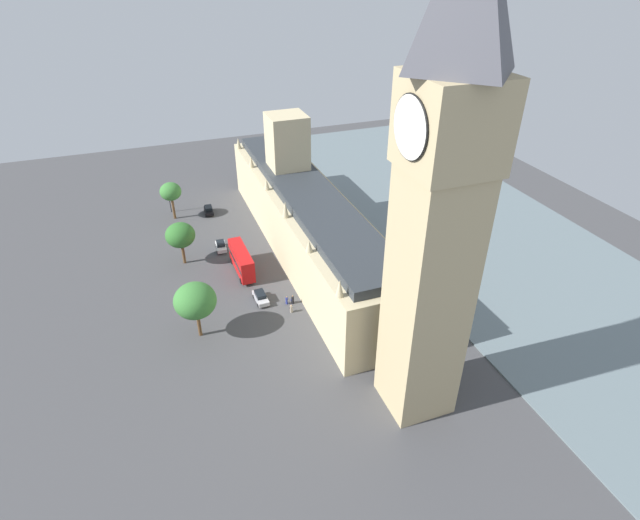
{
  "coord_description": "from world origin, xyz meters",
  "views": [
    {
      "loc": [
        26.18,
        82.45,
        52.75
      ],
      "look_at": [
        1.0,
        14.65,
        7.21
      ],
      "focal_mm": 28.08,
      "sensor_mm": 36.0,
      "label": 1
    }
  ],
  "objects_px": {
    "pedestrian_under_trees": "(287,300)",
    "plane_tree_near_tower": "(180,235)",
    "pedestrian_far_end": "(291,309)",
    "parliament_building": "(306,217)",
    "street_lamp_slot_10": "(169,194)",
    "clock_tower": "(441,194)",
    "double_decker_bus_by_river_gate": "(241,260)",
    "pedestrian_midblock": "(293,300)",
    "plane_tree_leading": "(171,192)",
    "car_black_trailing": "(209,210)",
    "plane_tree_opposite_hall": "(195,301)",
    "car_white_corner": "(221,246)",
    "car_silver_kerbside": "(261,297)"
  },
  "relations": [
    {
      "from": "pedestrian_midblock",
      "to": "clock_tower",
      "type": "bearing_deg",
      "value": -152.85
    },
    {
      "from": "plane_tree_opposite_hall",
      "to": "plane_tree_near_tower",
      "type": "height_order",
      "value": "plane_tree_opposite_hall"
    },
    {
      "from": "pedestrian_midblock",
      "to": "plane_tree_near_tower",
      "type": "xyz_separation_m",
      "value": [
        15.84,
        -19.95,
        5.41
      ]
    },
    {
      "from": "parliament_building",
      "to": "clock_tower",
      "type": "height_order",
      "value": "clock_tower"
    },
    {
      "from": "pedestrian_midblock",
      "to": "car_silver_kerbside",
      "type": "bearing_deg",
      "value": 71.73
    },
    {
      "from": "car_silver_kerbside",
      "to": "plane_tree_leading",
      "type": "relative_size",
      "value": 0.52
    },
    {
      "from": "pedestrian_midblock",
      "to": "plane_tree_opposite_hall",
      "type": "bearing_deg",
      "value": 108.24
    },
    {
      "from": "pedestrian_under_trees",
      "to": "plane_tree_opposite_hall",
      "type": "height_order",
      "value": "plane_tree_opposite_hall"
    },
    {
      "from": "car_black_trailing",
      "to": "car_white_corner",
      "type": "distance_m",
      "value": 17.27
    },
    {
      "from": "double_decker_bus_by_river_gate",
      "to": "plane_tree_leading",
      "type": "bearing_deg",
      "value": 107.76
    },
    {
      "from": "parliament_building",
      "to": "plane_tree_near_tower",
      "type": "relative_size",
      "value": 8.14
    },
    {
      "from": "car_black_trailing",
      "to": "car_silver_kerbside",
      "type": "relative_size",
      "value": 0.93
    },
    {
      "from": "double_decker_bus_by_river_gate",
      "to": "car_silver_kerbside",
      "type": "bearing_deg",
      "value": -86.4
    },
    {
      "from": "clock_tower",
      "to": "car_white_corner",
      "type": "distance_m",
      "value": 59.58
    },
    {
      "from": "clock_tower",
      "to": "pedestrian_far_end",
      "type": "distance_m",
      "value": 39.65
    },
    {
      "from": "pedestrian_under_trees",
      "to": "plane_tree_near_tower",
      "type": "xyz_separation_m",
      "value": [
        14.86,
        -19.72,
        5.46
      ]
    },
    {
      "from": "pedestrian_under_trees",
      "to": "double_decker_bus_by_river_gate",
      "type": "bearing_deg",
      "value": -118.73
    },
    {
      "from": "double_decker_bus_by_river_gate",
      "to": "plane_tree_opposite_hall",
      "type": "xyz_separation_m",
      "value": [
        10.39,
        15.65,
        4.17
      ]
    },
    {
      "from": "double_decker_bus_by_river_gate",
      "to": "street_lamp_slot_10",
      "type": "bearing_deg",
      "value": 106.32
    },
    {
      "from": "pedestrian_under_trees",
      "to": "plane_tree_near_tower",
      "type": "relative_size",
      "value": 0.18
    },
    {
      "from": "clock_tower",
      "to": "parliament_building",
      "type": "bearing_deg",
      "value": -89.32
    },
    {
      "from": "clock_tower",
      "to": "car_white_corner",
      "type": "bearing_deg",
      "value": -70.67
    },
    {
      "from": "clock_tower",
      "to": "double_decker_bus_by_river_gate",
      "type": "xyz_separation_m",
      "value": [
        14.85,
        -39.12,
        -28.03
      ]
    },
    {
      "from": "parliament_building",
      "to": "pedestrian_under_trees",
      "type": "xyz_separation_m",
      "value": [
        9.37,
        16.57,
        -6.47
      ]
    },
    {
      "from": "plane_tree_near_tower",
      "to": "street_lamp_slot_10",
      "type": "bearing_deg",
      "value": -90.05
    },
    {
      "from": "car_silver_kerbside",
      "to": "pedestrian_midblock",
      "type": "height_order",
      "value": "car_silver_kerbside"
    },
    {
      "from": "pedestrian_far_end",
      "to": "plane_tree_near_tower",
      "type": "distance_m",
      "value": 27.29
    },
    {
      "from": "car_black_trailing",
      "to": "plane_tree_opposite_hall",
      "type": "xyz_separation_m",
      "value": [
        8.61,
        42.48,
        5.92
      ]
    },
    {
      "from": "pedestrian_far_end",
      "to": "parliament_building",
      "type": "bearing_deg",
      "value": 44.42
    },
    {
      "from": "plane_tree_near_tower",
      "to": "street_lamp_slot_10",
      "type": "distance_m",
      "value": 23.68
    },
    {
      "from": "plane_tree_near_tower",
      "to": "parliament_building",
      "type": "bearing_deg",
      "value": 172.6
    },
    {
      "from": "double_decker_bus_by_river_gate",
      "to": "street_lamp_slot_10",
      "type": "distance_m",
      "value": 32.34
    },
    {
      "from": "parliament_building",
      "to": "car_silver_kerbside",
      "type": "height_order",
      "value": "parliament_building"
    },
    {
      "from": "clock_tower",
      "to": "pedestrian_under_trees",
      "type": "height_order",
      "value": "clock_tower"
    },
    {
      "from": "pedestrian_midblock",
      "to": "street_lamp_slot_10",
      "type": "height_order",
      "value": "street_lamp_slot_10"
    },
    {
      "from": "car_silver_kerbside",
      "to": "pedestrian_midblock",
      "type": "bearing_deg",
      "value": 151.1
    },
    {
      "from": "car_black_trailing",
      "to": "plane_tree_leading",
      "type": "xyz_separation_m",
      "value": [
        7.68,
        -0.29,
        5.69
      ]
    },
    {
      "from": "double_decker_bus_by_river_gate",
      "to": "pedestrian_far_end",
      "type": "xyz_separation_m",
      "value": [
        -4.98,
        15.1,
        -1.93
      ]
    },
    {
      "from": "plane_tree_opposite_hall",
      "to": "plane_tree_near_tower",
      "type": "distance_m",
      "value": 22.79
    },
    {
      "from": "street_lamp_slot_10",
      "to": "car_black_trailing",
      "type": "bearing_deg",
      "value": 154.22
    },
    {
      "from": "pedestrian_far_end",
      "to": "pedestrian_midblock",
      "type": "xyz_separation_m",
      "value": [
        -0.98,
        -2.28,
        0.06
      ]
    },
    {
      "from": "plane_tree_opposite_hall",
      "to": "double_decker_bus_by_river_gate",
      "type": "bearing_deg",
      "value": -123.6
    },
    {
      "from": "car_silver_kerbside",
      "to": "pedestrian_far_end",
      "type": "xyz_separation_m",
      "value": [
        -4.06,
        4.81,
        -0.19
      ]
    },
    {
      "from": "parliament_building",
      "to": "plane_tree_leading",
      "type": "bearing_deg",
      "value": -44.2
    },
    {
      "from": "car_white_corner",
      "to": "car_silver_kerbside",
      "type": "distance_m",
      "value": 20.11
    },
    {
      "from": "clock_tower",
      "to": "plane_tree_leading",
      "type": "bearing_deg",
      "value": -69.85
    },
    {
      "from": "car_silver_kerbside",
      "to": "pedestrian_under_trees",
      "type": "relative_size",
      "value": 2.86
    },
    {
      "from": "pedestrian_under_trees",
      "to": "plane_tree_leading",
      "type": "bearing_deg",
      "value": -120.31
    },
    {
      "from": "parliament_building",
      "to": "pedestrian_far_end",
      "type": "height_order",
      "value": "parliament_building"
    },
    {
      "from": "double_decker_bus_by_river_gate",
      "to": "pedestrian_far_end",
      "type": "height_order",
      "value": "double_decker_bus_by_river_gate"
    }
  ]
}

